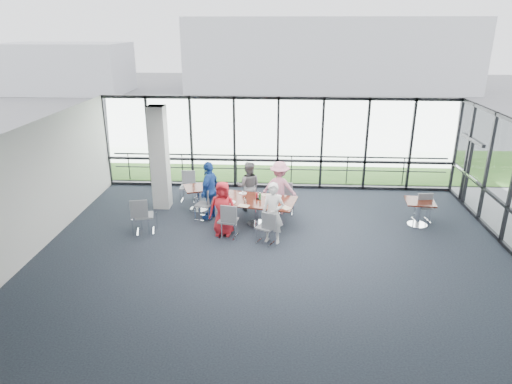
# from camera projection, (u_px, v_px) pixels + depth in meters

# --- Properties ---
(floor) EXTENTS (12.00, 10.00, 0.02)m
(floor) POSITION_uv_depth(u_px,v_px,m) (274.00, 254.00, 11.52)
(floor) COLOR black
(floor) RESTS_ON ground
(ceiling) EXTENTS (12.00, 10.00, 0.04)m
(ceiling) POSITION_uv_depth(u_px,v_px,m) (276.00, 129.00, 10.41)
(ceiling) COLOR white
(ceiling) RESTS_ON ground
(wall_left) EXTENTS (0.10, 10.00, 3.20)m
(wall_left) POSITION_uv_depth(u_px,v_px,m) (33.00, 190.00, 11.29)
(wall_left) COLOR silver
(wall_left) RESTS_ON ground
(wall_front) EXTENTS (12.00, 0.10, 3.20)m
(wall_front) POSITION_uv_depth(u_px,v_px,m) (269.00, 322.00, 6.28)
(wall_front) COLOR silver
(wall_front) RESTS_ON ground
(curtain_wall_back) EXTENTS (12.00, 0.10, 3.20)m
(curtain_wall_back) POSITION_uv_depth(u_px,v_px,m) (278.00, 144.00, 15.65)
(curtain_wall_back) COLOR white
(curtain_wall_back) RESTS_ON ground
(exit_door) EXTENTS (0.12, 1.60, 2.10)m
(exit_door) POSITION_uv_depth(u_px,v_px,m) (468.00, 173.00, 14.34)
(exit_door) COLOR black
(exit_door) RESTS_ON ground
(structural_column) EXTENTS (0.50, 0.50, 3.20)m
(structural_column) POSITION_uv_depth(u_px,v_px,m) (160.00, 158.00, 13.97)
(structural_column) COLOR silver
(structural_column) RESTS_ON ground
(apron) EXTENTS (80.00, 70.00, 0.02)m
(apron) POSITION_uv_depth(u_px,v_px,m) (279.00, 151.00, 20.89)
(apron) COLOR slate
(apron) RESTS_ON ground
(grass_strip) EXTENTS (80.00, 5.00, 0.01)m
(grass_strip) POSITION_uv_depth(u_px,v_px,m) (278.00, 163.00, 19.01)
(grass_strip) COLOR #245B19
(grass_strip) RESTS_ON ground
(hangar_main) EXTENTS (24.00, 10.00, 6.00)m
(hangar_main) POSITION_uv_depth(u_px,v_px,m) (327.00, 54.00, 40.23)
(hangar_main) COLOR silver
(hangar_main) RESTS_ON ground
(hangar_aux) EXTENTS (10.00, 6.00, 4.00)m
(hangar_aux) POSITION_uv_depth(u_px,v_px,m) (66.00, 68.00, 38.02)
(hangar_aux) COLOR silver
(hangar_aux) RESTS_ON ground
(guard_rail) EXTENTS (12.00, 0.06, 0.06)m
(guard_rail) POSITION_uv_depth(u_px,v_px,m) (278.00, 169.00, 16.59)
(guard_rail) COLOR #2D2D33
(guard_rail) RESTS_ON ground
(main_table) EXTENTS (2.40, 1.65, 0.75)m
(main_table) POSITION_uv_depth(u_px,v_px,m) (257.00, 203.00, 13.02)
(main_table) COLOR #3B190B
(main_table) RESTS_ON ground
(side_table_left) EXTENTS (1.03, 1.03, 0.75)m
(side_table_left) POSITION_uv_depth(u_px,v_px,m) (198.00, 191.00, 14.05)
(side_table_left) COLOR #3B190B
(side_table_left) RESTS_ON ground
(side_table_right) EXTENTS (0.87, 0.87, 0.75)m
(side_table_right) POSITION_uv_depth(u_px,v_px,m) (420.00, 205.00, 12.96)
(side_table_right) COLOR #3B190B
(side_table_right) RESTS_ON ground
(diner_near_left) EXTENTS (0.78, 0.54, 1.52)m
(diner_near_left) POSITION_uv_depth(u_px,v_px,m) (223.00, 209.00, 12.35)
(diner_near_left) COLOR red
(diner_near_left) RESTS_ON ground
(diner_near_right) EXTENTS (0.71, 0.60, 1.65)m
(diner_near_right) POSITION_uv_depth(u_px,v_px,m) (273.00, 213.00, 11.88)
(diner_near_right) COLOR white
(diner_near_right) RESTS_ON ground
(diner_far_left) EXTENTS (0.77, 0.50, 1.55)m
(diner_far_left) POSITION_uv_depth(u_px,v_px,m) (248.00, 186.00, 14.01)
(diner_far_left) COLOR slate
(diner_far_left) RESTS_ON ground
(diner_far_right) EXTENTS (1.15, 0.75, 1.64)m
(diner_far_right) POSITION_uv_depth(u_px,v_px,m) (280.00, 188.00, 13.74)
(diner_far_right) COLOR pink
(diner_far_right) RESTS_ON ground
(diner_end) EXTENTS (0.81, 1.14, 1.75)m
(diner_end) POSITION_uv_depth(u_px,v_px,m) (210.00, 190.00, 13.38)
(diner_end) COLOR #204DA9
(diner_end) RESTS_ON ground
(chair_main_nl) EXTENTS (0.56, 0.56, 0.96)m
(chair_main_nl) POSITION_uv_depth(u_px,v_px,m) (228.00, 220.00, 12.29)
(chair_main_nl) COLOR slate
(chair_main_nl) RESTS_ON ground
(chair_main_nr) EXTENTS (0.58, 0.58, 0.90)m
(chair_main_nr) POSITION_uv_depth(u_px,v_px,m) (266.00, 227.00, 11.97)
(chair_main_nr) COLOR slate
(chair_main_nr) RESTS_ON ground
(chair_main_fl) EXTENTS (0.44, 0.44, 0.88)m
(chair_main_fl) POSITION_uv_depth(u_px,v_px,m) (250.00, 195.00, 14.23)
(chair_main_fl) COLOR slate
(chair_main_fl) RESTS_ON ground
(chair_main_fr) EXTENTS (0.49, 0.49, 0.90)m
(chair_main_fr) POSITION_uv_depth(u_px,v_px,m) (286.00, 199.00, 13.86)
(chair_main_fr) COLOR slate
(chair_main_fr) RESTS_ON ground
(chair_main_end) EXTENTS (0.54, 0.54, 0.91)m
(chair_main_end) POSITION_uv_depth(u_px,v_px,m) (204.00, 205.00, 13.44)
(chair_main_end) COLOR slate
(chair_main_end) RESTS_ON ground
(chair_spare_la) EXTENTS (0.60, 0.60, 1.01)m
(chair_spare_la) POSITION_uv_depth(u_px,v_px,m) (144.00, 215.00, 12.56)
(chair_spare_la) COLOR slate
(chair_spare_la) RESTS_ON ground
(chair_spare_lb) EXTENTS (0.48, 0.48, 0.95)m
(chair_spare_lb) POSITION_uv_depth(u_px,v_px,m) (188.00, 187.00, 14.82)
(chair_spare_lb) COLOR slate
(chair_spare_lb) RESTS_ON ground
(chair_spare_r) EXTENTS (0.50, 0.50, 0.92)m
(chair_spare_r) POSITION_uv_depth(u_px,v_px,m) (423.00, 206.00, 13.29)
(chair_spare_r) COLOR slate
(chair_spare_r) RESTS_ON ground
(plate_nl) EXTENTS (0.27, 0.27, 0.01)m
(plate_nl) POSITION_uv_depth(u_px,v_px,m) (231.00, 202.00, 12.80)
(plate_nl) COLOR white
(plate_nl) RESTS_ON main_table
(plate_nr) EXTENTS (0.28, 0.28, 0.01)m
(plate_nr) POSITION_uv_depth(u_px,v_px,m) (274.00, 207.00, 12.44)
(plate_nr) COLOR white
(plate_nr) RESTS_ON main_table
(plate_fl) EXTENTS (0.24, 0.24, 0.01)m
(plate_fl) POSITION_uv_depth(u_px,v_px,m) (243.00, 193.00, 13.47)
(plate_fl) COLOR white
(plate_fl) RESTS_ON main_table
(plate_fr) EXTENTS (0.23, 0.23, 0.01)m
(plate_fr) POSITION_uv_depth(u_px,v_px,m) (278.00, 196.00, 13.25)
(plate_fr) COLOR white
(plate_fr) RESTS_ON main_table
(plate_end) EXTENTS (0.24, 0.24, 0.01)m
(plate_end) POSITION_uv_depth(u_px,v_px,m) (225.00, 196.00, 13.22)
(plate_end) COLOR white
(plate_end) RESTS_ON main_table
(tumbler_a) EXTENTS (0.07, 0.07, 0.14)m
(tumbler_a) POSITION_uv_depth(u_px,v_px,m) (245.00, 200.00, 12.76)
(tumbler_a) COLOR white
(tumbler_a) RESTS_ON main_table
(tumbler_b) EXTENTS (0.07, 0.07, 0.13)m
(tumbler_b) POSITION_uv_depth(u_px,v_px,m) (267.00, 202.00, 12.67)
(tumbler_b) COLOR white
(tumbler_b) RESTS_ON main_table
(tumbler_c) EXTENTS (0.06, 0.06, 0.13)m
(tumbler_c) POSITION_uv_depth(u_px,v_px,m) (259.00, 194.00, 13.23)
(tumbler_c) COLOR white
(tumbler_c) RESTS_ON main_table
(tumbler_d) EXTENTS (0.08, 0.08, 0.15)m
(tumbler_d) POSITION_uv_depth(u_px,v_px,m) (228.00, 197.00, 13.01)
(tumbler_d) COLOR white
(tumbler_d) RESTS_ON main_table
(menu_a) EXTENTS (0.35, 0.29, 0.00)m
(menu_a) POSITION_uv_depth(u_px,v_px,m) (244.00, 206.00, 12.56)
(menu_a) COLOR white
(menu_a) RESTS_ON main_table
(menu_b) EXTENTS (0.39, 0.39, 0.00)m
(menu_b) POSITION_uv_depth(u_px,v_px,m) (285.00, 207.00, 12.44)
(menu_b) COLOR white
(menu_b) RESTS_ON main_table
(menu_c) EXTENTS (0.34, 0.28, 0.00)m
(menu_c) POSITION_uv_depth(u_px,v_px,m) (267.00, 195.00, 13.37)
(menu_c) COLOR white
(menu_c) RESTS_ON main_table
(condiment_caddy) EXTENTS (0.10, 0.07, 0.04)m
(condiment_caddy) POSITION_uv_depth(u_px,v_px,m) (258.00, 199.00, 13.03)
(condiment_caddy) COLOR black
(condiment_caddy) RESTS_ON main_table
(ketchup_bottle) EXTENTS (0.06, 0.06, 0.18)m
(ketchup_bottle) POSITION_uv_depth(u_px,v_px,m) (257.00, 196.00, 13.05)
(ketchup_bottle) COLOR #B11721
(ketchup_bottle) RESTS_ON main_table
(green_bottle) EXTENTS (0.05, 0.05, 0.20)m
(green_bottle) POSITION_uv_depth(u_px,v_px,m) (260.00, 196.00, 12.96)
(green_bottle) COLOR #1F732F
(green_bottle) RESTS_ON main_table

